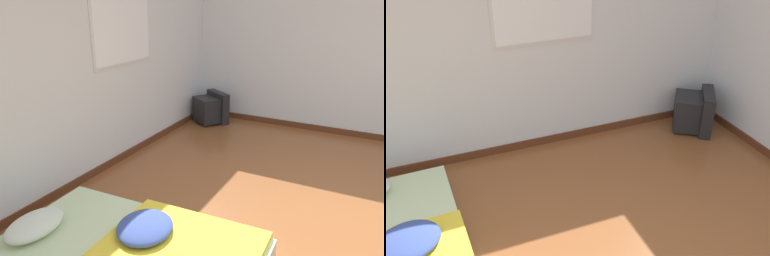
{
  "view_description": "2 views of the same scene",
  "coord_description": "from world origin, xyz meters",
  "views": [
    {
      "loc": [
        -2.82,
        0.12,
        1.97
      ],
      "look_at": [
        0.69,
        2.0,
        0.56
      ],
      "focal_mm": 35.0,
      "sensor_mm": 36.0,
      "label": 1
    },
    {
      "loc": [
        -0.51,
        -1.03,
        2.6
      ],
      "look_at": [
        0.78,
        2.13,
        0.63
      ],
      "focal_mm": 40.0,
      "sensor_mm": 36.0,
      "label": 2
    }
  ],
  "objects": [
    {
      "name": "wall_back",
      "position": [
        0.01,
        2.99,
        1.29
      ],
      "size": [
        8.15,
        0.08,
        2.6
      ],
      "color": "silver",
      "rests_on": "ground_plane"
    },
    {
      "name": "mattress_bed",
      "position": [
        -0.95,
        1.65,
        0.12
      ],
      "size": [
        1.2,
        2.02,
        0.33
      ],
      "color": "beige",
      "rests_on": "ground_plane"
    },
    {
      "name": "crt_tv",
      "position": [
        2.47,
        2.6,
        0.24
      ],
      "size": [
        0.61,
        0.62,
        0.49
      ],
      "color": "black",
      "rests_on": "ground_plane"
    }
  ]
}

